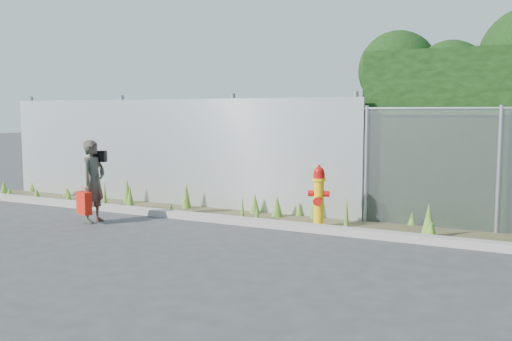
{
  "coord_description": "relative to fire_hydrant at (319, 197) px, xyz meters",
  "views": [
    {
      "loc": [
        3.88,
        -6.72,
        1.95
      ],
      "look_at": [
        -0.3,
        1.4,
        1.0
      ],
      "focal_mm": 40.0,
      "sensor_mm": 36.0,
      "label": 1
    }
  ],
  "objects": [
    {
      "name": "weed_strip",
      "position": [
        -1.0,
        0.28,
        -0.38
      ],
      "size": [
        16.0,
        1.31,
        0.54
      ],
      "color": "#443E27",
      "rests_on": "ground"
    },
    {
      "name": "fire_hydrant",
      "position": [
        0.0,
        0.0,
        0.0
      ],
      "size": [
        0.36,
        0.32,
        1.07
      ],
      "rotation": [
        0.0,
        0.0,
        0.22
      ],
      "color": "#EBB60C",
      "rests_on": "ground"
    },
    {
      "name": "black_shoulder_bag",
      "position": [
        -3.7,
        -1.19,
        0.64
      ],
      "size": [
        0.26,
        0.11,
        0.2
      ],
      "rotation": [
        0.0,
        0.0,
        0.27
      ],
      "color": "black"
    },
    {
      "name": "woman",
      "position": [
        -3.7,
        -1.34,
        0.21
      ],
      "size": [
        0.4,
        0.56,
        1.45
      ],
      "primitive_type": "imported",
      "rotation": [
        0.0,
        0.0,
        1.67
      ],
      "color": "#0D553E",
      "rests_on": "ground"
    },
    {
      "name": "curb",
      "position": [
        -0.5,
        -0.34,
        -0.46
      ],
      "size": [
        16.0,
        0.22,
        0.12
      ],
      "primitive_type": "cube",
      "color": "gray",
      "rests_on": "ground"
    },
    {
      "name": "red_tote_bag",
      "position": [
        -3.71,
        -1.57,
        -0.14
      ],
      "size": [
        0.35,
        0.13,
        0.46
      ],
      "rotation": [
        0.0,
        0.0,
        -0.38
      ],
      "color": "#B6180A"
    },
    {
      "name": "corrugated_fence",
      "position": [
        -3.75,
        0.87,
        0.59
      ],
      "size": [
        8.5,
        0.21,
        2.3
      ],
      "color": "silver",
      "rests_on": "ground"
    },
    {
      "name": "ground",
      "position": [
        -0.5,
        -2.14,
        -0.52
      ],
      "size": [
        80.0,
        80.0,
        0.0
      ],
      "primitive_type": "plane",
      "color": "#353538",
      "rests_on": "ground"
    }
  ]
}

